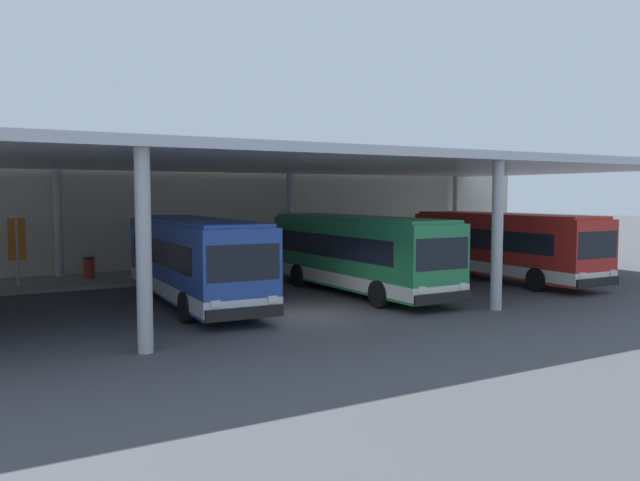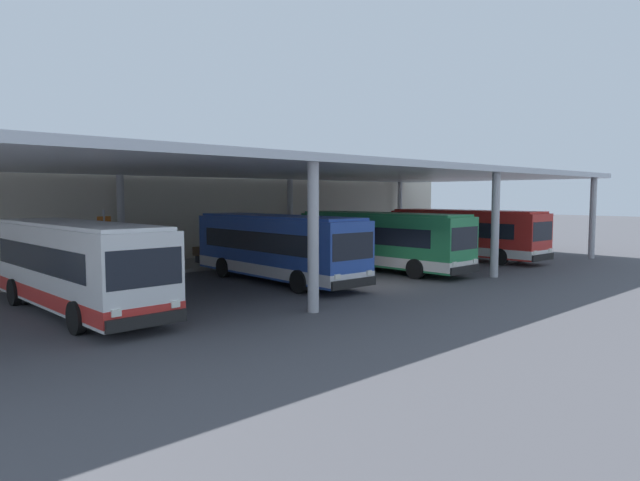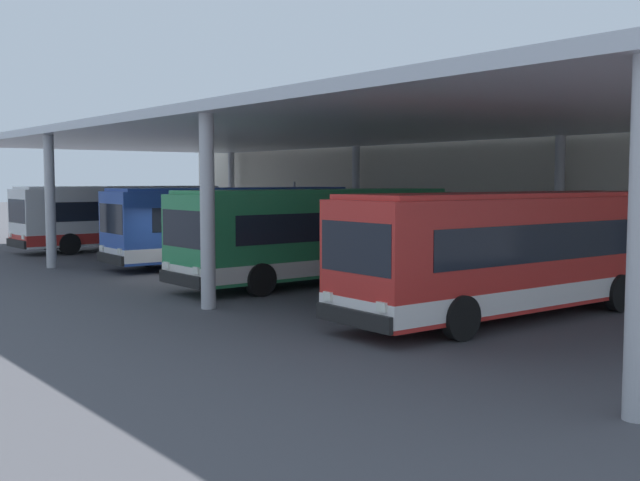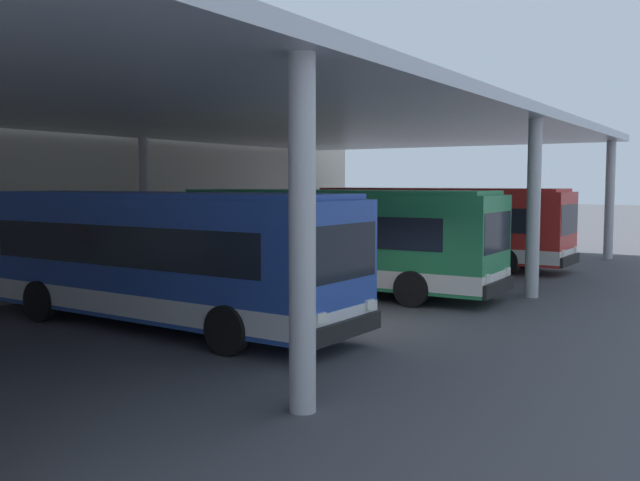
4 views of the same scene
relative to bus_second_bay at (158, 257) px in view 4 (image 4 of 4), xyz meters
name	(u,v)px [view 4 (image 4 of 4)]	position (x,y,z in m)	size (l,w,h in m)	color
ground_plane	(357,323)	(2.76, -3.83, -1.66)	(200.00, 200.00, 0.00)	#47474C
platform_kerb	(45,283)	(2.76, 7.92, -1.57)	(42.00, 4.50, 0.18)	gray
canopy_shelter	(184,113)	(2.76, 1.67, 3.66)	(40.00, 17.00, 5.55)	silver
bus_second_bay	(158,257)	(0.00, 0.00, 0.00)	(2.98, 10.61, 3.17)	#284CA8
bus_middle_bay	(333,239)	(6.70, -0.77, 0.00)	(2.81, 10.56, 3.17)	#28844C
bus_far_bay	(438,225)	(14.82, -0.88, 0.00)	(2.89, 10.58, 3.17)	red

